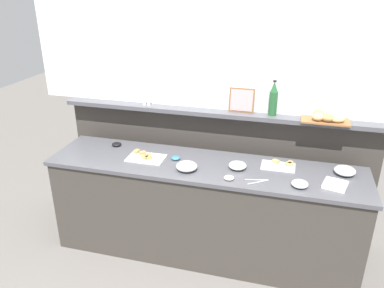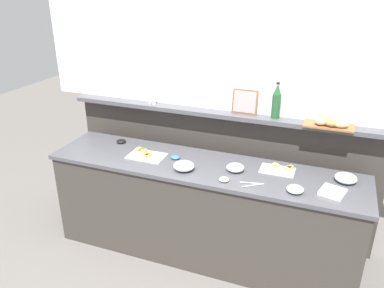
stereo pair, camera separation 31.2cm
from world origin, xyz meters
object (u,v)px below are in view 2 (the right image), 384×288
object	(u,v)px
sandwich_platter_front	(279,169)
framed_picture	(245,102)
sandwich_platter_side	(146,155)
glass_bowl_extra	(346,178)
condiment_bowl_cream	(121,141)
bread_basket	(329,122)
wine_bottle_green	(276,102)
salt_shaker	(150,99)
condiment_bowl_teal	(224,179)
condiment_bowl_red	(175,157)
napkin_stack	(333,192)
glass_bowl_medium	(235,168)
pepper_shaker	(154,100)
glass_bowl_large	(295,189)
glass_bowl_small	(184,166)
serving_tongs	(253,184)

from	to	relation	value
sandwich_platter_front	framed_picture	bearing A→B (deg)	141.16
sandwich_platter_side	sandwich_platter_front	bearing A→B (deg)	7.15
glass_bowl_extra	sandwich_platter_side	bearing A→B (deg)	-175.32
condiment_bowl_cream	bread_basket	distance (m)	1.92
wine_bottle_green	condiment_bowl_cream	bearing A→B (deg)	-169.33
condiment_bowl_cream	salt_shaker	bearing A→B (deg)	49.71
sandwich_platter_front	condiment_bowl_teal	distance (m)	0.51
condiment_bowl_teal	condiment_bowl_cream	world-z (taller)	condiment_bowl_cream
condiment_bowl_red	napkin_stack	world-z (taller)	condiment_bowl_red
glass_bowl_extra	condiment_bowl_cream	distance (m)	2.05
condiment_bowl_red	sandwich_platter_front	bearing A→B (deg)	6.41
napkin_stack	salt_shaker	world-z (taller)	salt_shaker
framed_picture	wine_bottle_green	bearing A→B (deg)	-3.19
sandwich_platter_side	condiment_bowl_teal	size ratio (longest dim) A/B	4.08
wine_bottle_green	napkin_stack	bearing A→B (deg)	-44.45
glass_bowl_medium	condiment_bowl_red	size ratio (longest dim) A/B	1.83
glass_bowl_medium	bread_basket	distance (m)	0.86
condiment_bowl_cream	wine_bottle_green	size ratio (longest dim) A/B	0.29
wine_bottle_green	framed_picture	size ratio (longest dim) A/B	1.38
sandwich_platter_side	salt_shaker	bearing A→B (deg)	110.61
wine_bottle_green	pepper_shaker	xyz separation A→B (m)	(-1.17, -0.02, -0.10)
condiment_bowl_red	wine_bottle_green	distance (m)	1.00
glass_bowl_large	framed_picture	xyz separation A→B (m)	(-0.56, 0.63, 0.44)
salt_shaker	glass_bowl_small	bearing A→B (deg)	-43.72
glass_bowl_extra	napkin_stack	distance (m)	0.24
salt_shaker	pepper_shaker	distance (m)	0.04
serving_tongs	salt_shaker	bearing A→B (deg)	153.01
glass_bowl_extra	pepper_shaker	bearing A→B (deg)	170.84
glass_bowl_small	condiment_bowl_cream	world-z (taller)	glass_bowl_small
sandwich_platter_front	glass_bowl_large	xyz separation A→B (m)	(0.17, -0.31, 0.01)
condiment_bowl_teal	glass_bowl_large	bearing A→B (deg)	2.72
glass_bowl_large	condiment_bowl_teal	xyz separation A→B (m)	(-0.55, -0.03, -0.01)
salt_shaker	glass_bowl_extra	bearing A→B (deg)	-8.94
sandwich_platter_front	salt_shaker	distance (m)	1.41
glass_bowl_medium	bread_basket	world-z (taller)	bread_basket
glass_bowl_small	condiment_bowl_teal	world-z (taller)	glass_bowl_small
salt_shaker	condiment_bowl_red	bearing A→B (deg)	-41.78
glass_bowl_large	condiment_bowl_cream	distance (m)	1.74
glass_bowl_small	framed_picture	xyz separation A→B (m)	(0.35, 0.59, 0.43)
napkin_stack	salt_shaker	bearing A→B (deg)	163.67
glass_bowl_medium	serving_tongs	world-z (taller)	glass_bowl_medium
glass_bowl_medium	serving_tongs	size ratio (longest dim) A/B	0.82
sandwich_platter_side	serving_tongs	world-z (taller)	sandwich_platter_side
glass_bowl_extra	wine_bottle_green	xyz separation A→B (m)	(-0.64, 0.31, 0.46)
sandwich_platter_side	wine_bottle_green	xyz separation A→B (m)	(1.05, 0.45, 0.48)
condiment_bowl_red	bread_basket	bearing A→B (deg)	16.55
glass_bowl_large	condiment_bowl_cream	xyz separation A→B (m)	(-1.70, 0.35, -0.01)
glass_bowl_large	wine_bottle_green	bearing A→B (deg)	114.67
sandwich_platter_side	napkin_stack	size ratio (longest dim) A/B	1.94
framed_picture	condiment_bowl_teal	bearing A→B (deg)	-88.41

